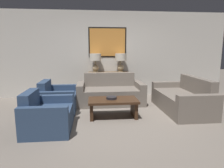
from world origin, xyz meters
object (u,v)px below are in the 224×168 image
(armchair_near_camera, at_px, (47,116))
(armchair_near_back_wall, at_px, (58,100))
(table_lamp_left, at_px, (95,60))
(coffee_table, at_px, (113,104))
(decorative_bowl, at_px, (112,98))
(couch_by_side, at_px, (183,99))
(console_table, at_px, (108,85))
(table_lamp_right, at_px, (121,60))
(couch_by_back_wall, at_px, (110,93))

(armchair_near_camera, bearing_deg, armchair_near_back_wall, 90.00)
(table_lamp_left, height_order, coffee_table, table_lamp_left)
(coffee_table, relative_size, armchair_near_camera, 1.09)
(decorative_bowl, relative_size, armchair_near_back_wall, 0.24)
(table_lamp_left, height_order, couch_by_side, table_lamp_left)
(coffee_table, distance_m, armchair_near_back_wall, 1.43)
(console_table, xyz_separation_m, coffee_table, (-0.05, -1.87, -0.10))
(table_lamp_right, distance_m, decorative_bowl, 2.04)
(console_table, xyz_separation_m, couch_by_side, (1.70, -1.56, -0.12))
(couch_by_side, xyz_separation_m, armchair_near_camera, (-3.05, -0.90, -0.01))
(console_table, height_order, armchair_near_camera, console_table)
(couch_by_back_wall, bearing_deg, couch_by_side, -26.62)
(console_table, relative_size, table_lamp_left, 2.17)
(couch_by_side, xyz_separation_m, armchair_near_back_wall, (-3.05, 0.29, -0.01))
(table_lamp_right, relative_size, couch_by_side, 0.31)
(decorative_bowl, height_order, armchair_near_camera, armchair_near_camera)
(console_table, relative_size, table_lamp_right, 2.17)
(table_lamp_left, height_order, armchair_near_back_wall, table_lamp_left)
(table_lamp_left, bearing_deg, couch_by_side, -36.82)
(couch_by_side, distance_m, armchair_near_back_wall, 3.06)
(couch_by_side, height_order, armchair_near_camera, couch_by_side)
(couch_by_side, bearing_deg, console_table, 137.40)
(decorative_bowl, height_order, armchair_near_back_wall, armchair_near_back_wall)
(couch_by_side, relative_size, decorative_bowl, 7.73)
(console_table, xyz_separation_m, table_lamp_left, (-0.39, -0.00, 0.78))
(coffee_table, height_order, decorative_bowl, decorative_bowl)
(table_lamp_right, bearing_deg, table_lamp_left, 180.00)
(console_table, relative_size, armchair_near_camera, 1.23)
(console_table, xyz_separation_m, couch_by_back_wall, (0.00, -0.71, -0.12))
(armchair_near_back_wall, xyz_separation_m, armchair_near_camera, (0.00, -1.19, 0.00))
(couch_by_side, bearing_deg, table_lamp_left, 143.18)
(couch_by_back_wall, bearing_deg, console_table, 90.00)
(decorative_bowl, xyz_separation_m, armchair_near_camera, (-1.27, -0.61, -0.17))
(armchair_near_camera, bearing_deg, table_lamp_left, 68.74)
(decorative_bowl, bearing_deg, table_lamp_right, 75.82)
(console_table, relative_size, couch_by_side, 0.68)
(armchair_near_back_wall, bearing_deg, coffee_table, -24.60)
(table_lamp_left, height_order, table_lamp_right, same)
(armchair_near_camera, bearing_deg, couch_by_side, 16.43)
(couch_by_side, height_order, decorative_bowl, couch_by_side)
(table_lamp_right, bearing_deg, couch_by_side, -49.98)
(coffee_table, distance_m, decorative_bowl, 0.14)
(table_lamp_left, relative_size, couch_by_side, 0.31)
(console_table, height_order, couch_by_side, couch_by_side)
(table_lamp_left, bearing_deg, table_lamp_right, 0.00)
(couch_by_back_wall, relative_size, decorative_bowl, 7.73)
(table_lamp_left, relative_size, armchair_near_camera, 0.57)
(table_lamp_right, xyz_separation_m, coffee_table, (-0.44, -1.87, -0.88))
(couch_by_back_wall, xyz_separation_m, armchair_near_camera, (-1.35, -1.75, -0.01))
(armchair_near_back_wall, bearing_deg, couch_by_side, -5.42)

